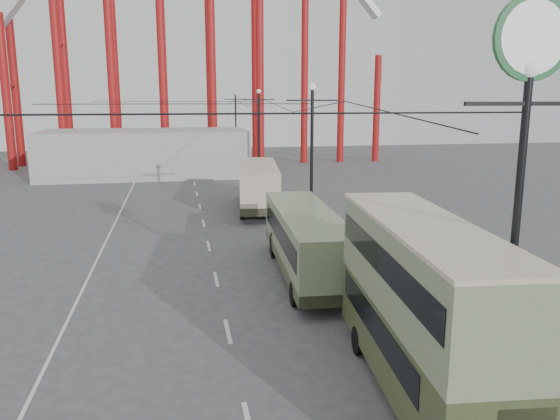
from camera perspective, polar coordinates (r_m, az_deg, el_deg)
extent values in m
plane|color=#49494C|center=(17.26, -0.72, -17.62)|extent=(160.00, 160.00, 0.00)
cube|color=silver|center=(34.91, -7.76, -2.47)|extent=(0.15, 82.00, 0.01)
cube|color=silver|center=(36.72, 2.18, -1.66)|extent=(0.12, 120.00, 0.01)
cube|color=silver|center=(36.11, -17.40, -2.42)|extent=(0.12, 120.00, 0.01)
cylinder|color=black|center=(14.92, 23.18, -4.62)|extent=(0.20, 0.20, 9.00)
cylinder|color=black|center=(16.55, 21.94, -18.91)|extent=(0.44, 0.44, 0.50)
cube|color=black|center=(14.39, 24.39, 10.09)|extent=(3.20, 0.10, 0.10)
sphere|color=white|center=(14.41, 24.66, 13.26)|extent=(0.44, 0.44, 0.44)
cylinder|color=#205E31|center=(14.46, 24.91, 16.02)|extent=(2.00, 0.12, 2.00)
cylinder|color=white|center=(14.46, 24.91, 16.02)|extent=(1.70, 0.16, 1.70)
cylinder|color=black|center=(34.07, 3.32, 4.96)|extent=(0.20, 0.20, 9.00)
cylinder|color=black|center=(34.82, 3.24, -2.00)|extent=(0.44, 0.44, 0.50)
cube|color=black|center=(33.84, 3.39, 11.37)|extent=(3.20, 0.10, 0.10)
sphere|color=white|center=(33.85, 3.41, 12.72)|extent=(0.44, 0.44, 0.44)
cylinder|color=black|center=(55.58, -2.19, 7.54)|extent=(0.20, 0.20, 9.00)
cylinder|color=black|center=(56.05, -2.16, 3.20)|extent=(0.44, 0.44, 0.50)
cube|color=black|center=(55.45, -2.22, 11.46)|extent=(3.20, 0.10, 0.10)
sphere|color=white|center=(55.45, -2.23, 12.29)|extent=(0.44, 0.44, 0.44)
cylinder|color=black|center=(77.37, -4.63, 8.65)|extent=(0.20, 0.20, 9.00)
cylinder|color=black|center=(77.70, -4.58, 5.52)|extent=(0.44, 0.44, 0.50)
cube|color=black|center=(77.27, -4.68, 11.47)|extent=(3.20, 0.10, 0.10)
sphere|color=white|center=(77.28, -4.69, 12.06)|extent=(0.44, 0.44, 0.44)
cylinder|color=maroon|center=(72.49, -26.72, 10.85)|extent=(1.00, 1.00, 18.00)
cylinder|color=maroon|center=(76.35, -25.90, 10.90)|extent=(1.00, 1.00, 18.00)
cylinder|color=maroon|center=(71.30, -22.26, 14.85)|extent=(1.00, 1.00, 27.00)
cylinder|color=maroon|center=(75.22, -21.66, 14.68)|extent=(1.00, 1.00, 27.00)
cylinder|color=maroon|center=(70.88, -17.54, 18.85)|extent=(1.00, 1.00, 36.00)
cylinder|color=maroon|center=(74.82, -17.17, 18.46)|extent=(1.00, 1.00, 36.00)
cylinder|color=maroon|center=(73.05, 2.61, 16.75)|extent=(0.90, 0.90, 30.00)
cylinder|color=maroon|center=(74.10, 6.45, 13.52)|extent=(0.90, 0.90, 22.00)
cylinder|color=maroon|center=(75.68, 10.07, 10.35)|extent=(0.90, 0.90, 14.00)
cube|color=#ABABA5|center=(62.22, -13.84, 5.80)|extent=(22.00, 10.00, 5.00)
cube|color=#364424|center=(16.46, 14.31, -13.38)|extent=(3.23, 9.71, 2.10)
cube|color=black|center=(16.29, 14.39, -12.01)|extent=(3.10, 7.82, 0.86)
cube|color=gray|center=(16.00, 14.52, -9.50)|extent=(3.25, 9.72, 0.29)
cube|color=gray|center=(15.62, 14.75, -5.41)|extent=(3.23, 9.71, 2.10)
cube|color=black|center=(15.59, 14.76, -5.08)|extent=(3.22, 9.15, 0.81)
cube|color=beige|center=(15.34, 14.96, -1.46)|extent=(3.25, 9.72, 0.11)
cylinder|color=black|center=(18.94, 8.20, -13.34)|extent=(0.35, 0.97, 0.95)
cylinder|color=black|center=(19.54, 14.51, -12.80)|extent=(0.35, 0.97, 0.95)
cube|color=gray|center=(26.12, 2.72, -3.12)|extent=(3.14, 11.39, 2.46)
cube|color=black|center=(26.02, 2.72, -2.25)|extent=(3.12, 10.17, 0.97)
cube|color=#364424|center=(26.39, 2.70, -5.17)|extent=(3.17, 11.39, 0.51)
cube|color=gray|center=(25.82, 2.74, -0.30)|extent=(3.16, 11.39, 0.16)
cylinder|color=black|center=(29.32, -0.66, -4.06)|extent=(0.34, 1.04, 1.02)
cylinder|color=black|center=(29.68, 3.79, -3.89)|extent=(0.34, 1.04, 1.02)
cylinder|color=black|center=(22.94, 1.44, -8.58)|extent=(0.34, 1.04, 1.02)
cylinder|color=black|center=(23.40, 7.11, -8.26)|extent=(0.34, 1.04, 1.02)
cube|color=beige|center=(41.93, -2.27, 2.69)|extent=(4.09, 11.32, 2.66)
cube|color=black|center=(41.87, -2.27, 3.29)|extent=(3.97, 10.01, 1.05)
cube|color=#364424|center=(42.11, -2.26, 1.28)|extent=(4.12, 11.33, 0.55)
cube|color=beige|center=(41.74, -2.28, 4.61)|extent=(4.11, 11.33, 0.18)
cylinder|color=black|center=(44.99, -3.94, 1.49)|extent=(0.44, 1.14, 1.11)
cylinder|color=black|center=(45.04, -0.76, 1.53)|extent=(0.44, 1.14, 1.11)
cylinder|color=black|center=(38.90, -3.97, -0.10)|extent=(0.44, 1.14, 1.11)
cylinder|color=black|center=(38.96, -0.29, -0.06)|extent=(0.44, 1.14, 1.11)
imported|color=black|center=(29.17, -0.61, -3.30)|extent=(0.80, 0.70, 1.85)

